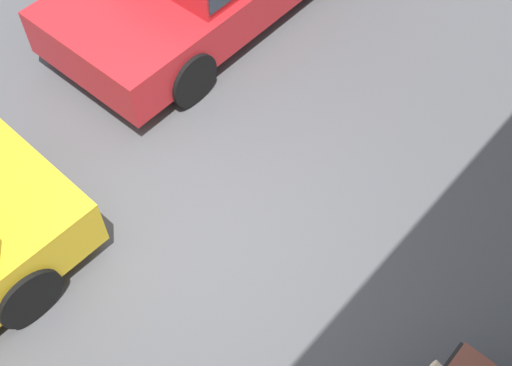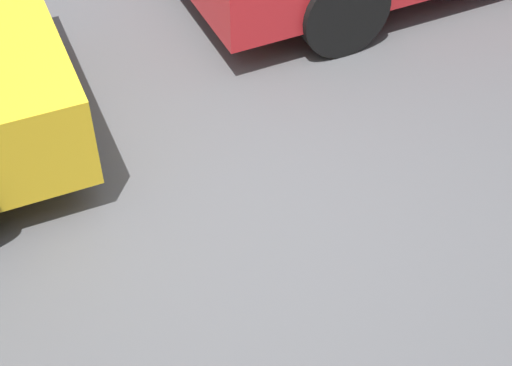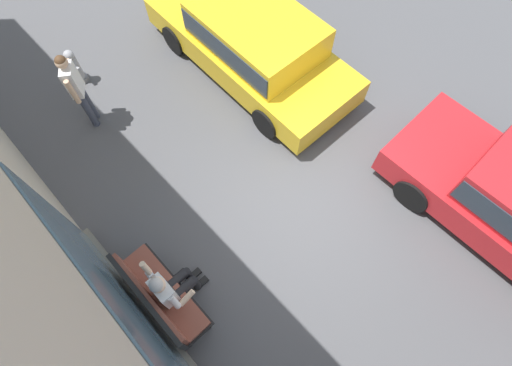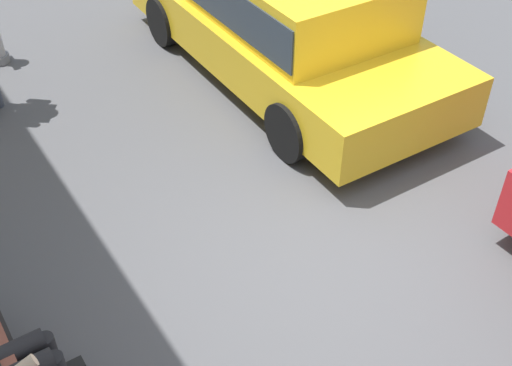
{
  "view_description": "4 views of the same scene",
  "coord_description": "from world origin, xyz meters",
  "px_view_note": "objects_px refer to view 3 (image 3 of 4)",
  "views": [
    {
      "loc": [
        1.93,
        2.6,
        5.4
      ],
      "look_at": [
        -0.29,
        0.63,
        1.25
      ],
      "focal_mm": 45.0,
      "sensor_mm": 36.0,
      "label": 1
    },
    {
      "loc": [
        1.04,
        2.6,
        3.21
      ],
      "look_at": [
        0.15,
        0.64,
        1.06
      ],
      "focal_mm": 55.0,
      "sensor_mm": 36.0,
      "label": 2
    },
    {
      "loc": [
        -1.6,
        2.6,
        6.51
      ],
      "look_at": [
        0.38,
        0.74,
        1.02
      ],
      "focal_mm": 28.0,
      "sensor_mm": 36.0,
      "label": 3
    },
    {
      "loc": [
        -2.73,
        2.6,
        4.01
      ],
      "look_at": [
        0.17,
        0.69,
        1.08
      ],
      "focal_mm": 45.0,
      "sensor_mm": 36.0,
      "label": 4
    }
  ],
  "objects_px": {
    "parked_car_mid": "(253,41)",
    "fire_hydrant": "(75,67)",
    "bench": "(158,297)",
    "person_on_phone": "(171,288)",
    "pedestrian_standing": "(76,86)"
  },
  "relations": [
    {
      "from": "person_on_phone",
      "to": "parked_car_mid",
      "type": "height_order",
      "value": "parked_car_mid"
    },
    {
      "from": "parked_car_mid",
      "to": "fire_hydrant",
      "type": "height_order",
      "value": "parked_car_mid"
    },
    {
      "from": "pedestrian_standing",
      "to": "parked_car_mid",
      "type": "bearing_deg",
      "value": -110.26
    },
    {
      "from": "pedestrian_standing",
      "to": "bench",
      "type": "bearing_deg",
      "value": 162.64
    },
    {
      "from": "bench",
      "to": "fire_hydrant",
      "type": "xyz_separation_m",
      "value": [
        4.79,
        -1.52,
        -0.16
      ]
    },
    {
      "from": "fire_hydrant",
      "to": "person_on_phone",
      "type": "bearing_deg",
      "value": 165.04
    },
    {
      "from": "person_on_phone",
      "to": "parked_car_mid",
      "type": "relative_size",
      "value": 0.28
    },
    {
      "from": "bench",
      "to": "person_on_phone",
      "type": "distance_m",
      "value": 0.27
    },
    {
      "from": "parked_car_mid",
      "to": "fire_hydrant",
      "type": "distance_m",
      "value": 3.6
    },
    {
      "from": "bench",
      "to": "fire_hydrant",
      "type": "relative_size",
      "value": 2.05
    },
    {
      "from": "pedestrian_standing",
      "to": "fire_hydrant",
      "type": "relative_size",
      "value": 2.14
    },
    {
      "from": "person_on_phone",
      "to": "parked_car_mid",
      "type": "xyz_separation_m",
      "value": [
        2.63,
        -4.1,
        0.1
      ]
    },
    {
      "from": "bench",
      "to": "pedestrian_standing",
      "type": "bearing_deg",
      "value": -17.36
    },
    {
      "from": "parked_car_mid",
      "to": "pedestrian_standing",
      "type": "relative_size",
      "value": 2.68
    },
    {
      "from": "fire_hydrant",
      "to": "bench",
      "type": "bearing_deg",
      "value": 162.41
    }
  ]
}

